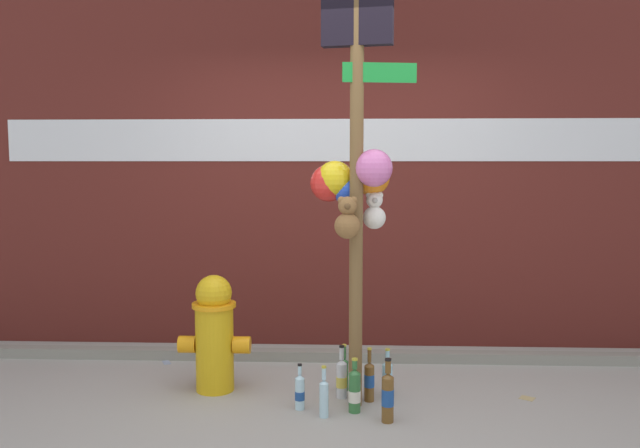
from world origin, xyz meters
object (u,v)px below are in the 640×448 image
at_px(bottle_4, 387,378).
at_px(bottle_5, 342,378).
at_px(memorial_post, 354,167).
at_px(bottle_3, 355,391).
at_px(bottle_2, 324,396).
at_px(bottle_1, 300,392).
at_px(bottle_6, 344,372).
at_px(bottle_0, 356,378).
at_px(bottle_7, 369,380).
at_px(fire_hydrant, 214,333).
at_px(bottle_8, 388,396).

xyz_separation_m(bottle_4, bottle_5, (-0.30, -0.01, -0.00)).
relative_size(memorial_post, bottle_3, 7.60).
bearing_deg(bottle_5, bottle_2, -107.60).
relative_size(bottle_1, bottle_6, 0.91).
bearing_deg(memorial_post, bottle_4, 21.87).
relative_size(memorial_post, bottle_0, 6.94).
xyz_separation_m(memorial_post, bottle_3, (0.01, -0.16, -1.40)).
distance_m(bottle_5, bottle_6, 0.14).
bearing_deg(bottle_6, bottle_1, -128.58).
relative_size(memorial_post, bottle_4, 7.84).
relative_size(bottle_0, bottle_3, 1.10).
bearing_deg(bottle_7, bottle_4, 27.35).
relative_size(memorial_post, bottle_6, 8.15).
bearing_deg(bottle_0, bottle_7, -21.10).
xyz_separation_m(fire_hydrant, bottle_2, (0.77, -0.44, -0.27)).
bearing_deg(bottle_2, bottle_4, 39.78).
bearing_deg(bottle_3, bottle_5, 108.55).
distance_m(bottle_3, bottle_8, 0.25).
height_order(bottle_1, bottle_3, bottle_3).
xyz_separation_m(bottle_3, bottle_6, (-0.07, 0.38, -0.01)).
distance_m(bottle_4, bottle_7, 0.14).
distance_m(bottle_0, bottle_7, 0.09).
xyz_separation_m(memorial_post, bottle_6, (-0.06, 0.22, -1.41)).
distance_m(bottle_2, bottle_6, 0.49).
distance_m(fire_hydrant, bottle_6, 0.93).
bearing_deg(bottle_7, bottle_1, -160.39).
bearing_deg(bottle_2, fire_hydrant, 150.07).
distance_m(fire_hydrant, bottle_2, 0.93).
bearing_deg(bottle_0, bottle_6, 116.66).
bearing_deg(memorial_post, bottle_7, 15.12).
xyz_separation_m(bottle_4, bottle_8, (-0.02, -0.40, 0.03)).
bearing_deg(bottle_3, bottle_0, 86.67).
bearing_deg(bottle_6, bottle_8, -63.48).
xyz_separation_m(bottle_3, bottle_5, (-0.08, 0.25, -0.00)).
bearing_deg(memorial_post, bottle_0, 70.49).
bearing_deg(bottle_0, bottle_8, -63.54).
distance_m(bottle_5, bottle_8, 0.49).
bearing_deg(bottle_1, memorial_post, 20.99).
xyz_separation_m(fire_hydrant, bottle_6, (0.89, 0.03, -0.28)).
xyz_separation_m(bottle_3, bottle_7, (0.10, 0.19, 0.00)).
bearing_deg(bottle_7, bottle_0, 158.90).
relative_size(memorial_post, bottle_7, 7.35).
bearing_deg(bottle_6, bottle_3, -80.14).
bearing_deg(fire_hydrant, bottle_4, -4.83).
relative_size(bottle_0, bottle_1, 1.29).
relative_size(memorial_post, fire_hydrant, 3.28).
bearing_deg(bottle_2, bottle_1, 142.78).
xyz_separation_m(bottle_1, bottle_7, (0.45, 0.16, 0.03)).
height_order(bottle_2, bottle_7, bottle_7).
bearing_deg(bottle_6, memorial_post, -75.34).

